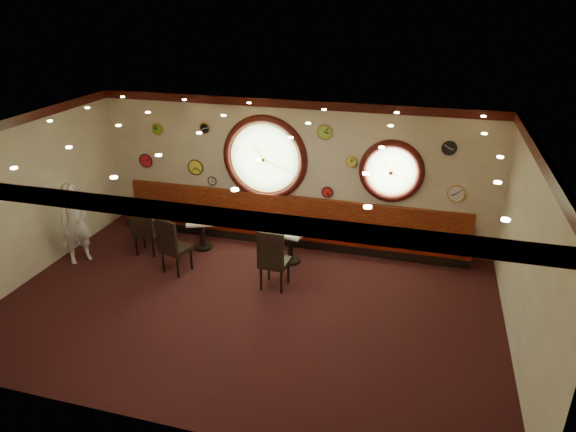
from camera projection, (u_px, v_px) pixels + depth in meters
The scene contains 45 objects.
floor at pixel (248, 304), 9.43m from camera, with size 9.00×6.00×0.00m, color black.
ceiling at pixel (241, 134), 8.14m from camera, with size 9.00×6.00×0.02m, color #B58733.
wall_back at pixel (291, 171), 11.43m from camera, with size 9.00×0.02×3.20m, color beige.
wall_front at pixel (159, 326), 6.14m from camera, with size 9.00×0.02×3.20m, color beige.
wall_left at pixel (25, 199), 9.89m from camera, with size 0.02×6.00×3.20m, color beige.
wall_right at pixel (528, 259), 7.68m from camera, with size 0.02×6.00×3.20m, color beige.
molding_back at pixel (290, 104), 10.78m from camera, with size 9.00×0.10×0.18m, color #360D09.
molding_front at pixel (147, 209), 5.57m from camera, with size 9.00×0.10×0.18m, color #360D09.
molding_left at pixel (10, 122), 9.27m from camera, with size 0.10×6.00×0.18m, color #360D09.
molding_right at pixel (544, 162), 7.09m from camera, with size 0.10×6.00×0.18m, color #360D09.
banquette_base at pixel (288, 237), 11.79m from camera, with size 8.00×0.55×0.20m, color black.
banquette_seat at pixel (288, 227), 11.69m from camera, with size 8.00×0.55×0.30m, color #581007.
banquette_back at pixel (290, 207), 11.72m from camera, with size 8.00×0.10×0.55m, color #5D070C.
porthole_left_glass at pixel (265, 158), 11.47m from camera, with size 1.66×1.66×0.02m, color #92BF72.
porthole_left_frame at pixel (265, 158), 11.46m from camera, with size 1.98×1.98×0.18m, color #360D09.
porthole_left_ring at pixel (264, 159), 11.43m from camera, with size 1.61×1.61×0.03m, color gold.
porthole_right_glass at pixel (391, 171), 10.81m from camera, with size 1.10×1.10×0.02m, color #92BF72.
porthole_right_frame at pixel (391, 171), 10.79m from camera, with size 1.38×1.38×0.18m, color #360D09.
porthole_right_ring at pixel (391, 172), 10.77m from camera, with size 1.09×1.09×0.03m, color gold.
wall_clock_0 at pixel (456, 193), 10.58m from camera, with size 0.34×0.34×0.03m, color white.
wall_clock_1 at pixel (351, 162), 10.92m from camera, with size 0.22×0.22×0.03m, color #DFDE4A.
wall_clock_2 at pixel (212, 181), 12.02m from camera, with size 0.20×0.20×0.03m, color silver.
wall_clock_3 at pixel (157, 129), 11.88m from camera, with size 0.26×0.26×0.03m, color #74B123.
wall_clock_4 at pixel (325, 132), 10.83m from camera, with size 0.30×0.30×0.03m, color #91CB3F.
wall_clock_5 at pixel (449, 148), 10.26m from camera, with size 0.28×0.28×0.03m, color black.
wall_clock_6 at pixel (205, 128), 11.54m from camera, with size 0.24×0.24×0.03m, color black.
wall_clock_7 at pixel (196, 167), 12.00m from camera, with size 0.36×0.36×0.03m, color yellow.
wall_clock_8 at pixel (327, 192), 11.35m from camera, with size 0.24×0.24×0.03m, color red.
wall_clock_9 at pixel (146, 161), 12.30m from camera, with size 0.32×0.32×0.03m, color red.
table_a at pixel (164, 224), 11.62m from camera, with size 0.73×0.73×0.70m.
table_b at pixel (202, 230), 11.32m from camera, with size 0.84×0.84×0.71m.
table_c at pixel (291, 242), 10.74m from camera, with size 0.82×0.82×0.74m.
chair_a at pixel (144, 226), 10.97m from camera, with size 0.54×0.54×0.73m.
chair_b at pixel (172, 243), 10.20m from camera, with size 0.63×0.63×0.75m.
chair_c at pixel (273, 256), 9.63m from camera, with size 0.55×0.55×0.77m.
condiment_a_salt at pixel (159, 210), 11.57m from camera, with size 0.04×0.04×0.11m, color silver.
condiment_b_salt at pixel (198, 216), 11.25m from camera, with size 0.04×0.04×0.11m, color silver.
condiment_c_salt at pixel (288, 227), 10.63m from camera, with size 0.04×0.04×0.11m, color silver.
condiment_a_pepper at pixel (164, 212), 11.47m from camera, with size 0.04×0.04×0.10m, color silver.
condiment_b_pepper at pixel (202, 218), 11.16m from camera, with size 0.04×0.04×0.10m, color silver.
condiment_c_pepper at pixel (293, 229), 10.58m from camera, with size 0.03×0.03×0.09m, color silver.
condiment_a_bottle at pixel (169, 209), 11.55m from camera, with size 0.05×0.05×0.16m, color gold.
condiment_b_bottle at pixel (207, 215), 11.17m from camera, with size 0.06×0.06×0.18m, color orange.
condiment_c_bottle at pixel (297, 226), 10.59m from camera, with size 0.05×0.05×0.18m, color gold.
waiter at pixel (75, 223), 10.64m from camera, with size 0.63×0.41×1.72m, color white.
Camera 1 is at (2.85, -7.49, 5.28)m, focal length 32.00 mm.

